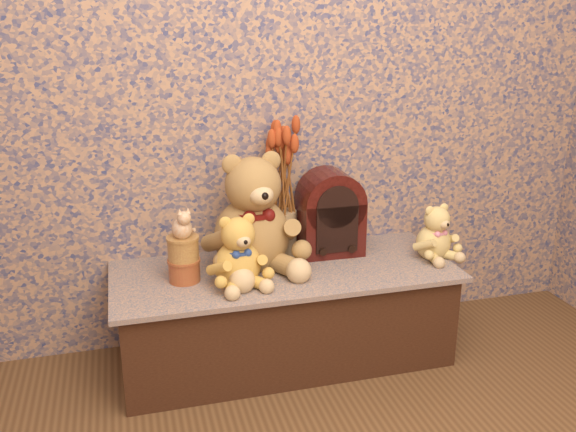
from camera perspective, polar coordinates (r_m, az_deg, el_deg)
name	(u,v)px	position (r m, az deg, el deg)	size (l,w,h in m)	color
display_shelf	(285,314)	(2.60, -0.29, -8.95)	(1.37, 0.56, 0.40)	#374E71
teddy_large	(252,206)	(2.46, -3.36, 0.88)	(0.40, 0.48, 0.51)	#9C6A3C
teddy_medium	(237,247)	(2.34, -4.69, -2.85)	(0.23, 0.28, 0.30)	gold
teddy_small	(434,229)	(2.66, 13.27, -1.16)	(0.20, 0.23, 0.25)	tan
cathedral_radio	(330,212)	(2.63, 3.88, 0.39)	(0.26, 0.19, 0.36)	#330C09
ceramic_vase	(283,232)	(2.65, -0.42, -1.44)	(0.11, 0.11, 0.19)	tan
dried_stalks	(283,162)	(2.57, -0.43, 4.96)	(0.22, 0.22, 0.42)	#B2411C
biscuit_tin_lower	(184,270)	(2.42, -9.48, -4.94)	(0.12, 0.12, 0.09)	#AE7133
biscuit_tin_upper	(183,249)	(2.39, -9.59, -2.98)	(0.12, 0.12, 0.09)	#D7BB5E
cat_figurine	(182,222)	(2.35, -9.73, -0.52)	(0.09, 0.10, 0.12)	silver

